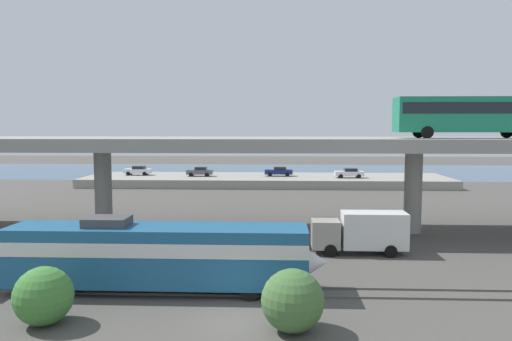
{
  "coord_description": "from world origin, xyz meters",
  "views": [
    {
      "loc": [
        1.86,
        -22.38,
        9.19
      ],
      "look_at": [
        -0.2,
        24.56,
        4.96
      ],
      "focal_mm": 34.26,
      "sensor_mm": 36.0,
      "label": 1
    }
  ],
  "objects_px": {
    "transit_bus_on_overpass": "(469,113)",
    "parked_car_1": "(349,173)",
    "parked_car_0": "(200,171)",
    "parked_car_3": "(138,170)",
    "train_locomotive": "(173,253)",
    "parked_car_2": "(279,171)",
    "service_truck_west": "(361,231)"
  },
  "relations": [
    {
      "from": "train_locomotive",
      "to": "parked_car_2",
      "type": "distance_m",
      "value": 51.6
    },
    {
      "from": "parked_car_1",
      "to": "parked_car_3",
      "type": "xyz_separation_m",
      "value": [
        -33.81,
        2.71,
        -0.0
      ]
    },
    {
      "from": "parked_car_1",
      "to": "parked_car_3",
      "type": "distance_m",
      "value": 33.92
    },
    {
      "from": "service_truck_west",
      "to": "parked_car_2",
      "type": "bearing_deg",
      "value": -82.13
    },
    {
      "from": "transit_bus_on_overpass",
      "to": "parked_car_1",
      "type": "xyz_separation_m",
      "value": [
        -4.78,
        33.96,
        -8.2
      ]
    },
    {
      "from": "parked_car_3",
      "to": "parked_car_0",
      "type": "bearing_deg",
      "value": 172.98
    },
    {
      "from": "transit_bus_on_overpass",
      "to": "parked_car_3",
      "type": "bearing_deg",
      "value": 136.45
    },
    {
      "from": "train_locomotive",
      "to": "parked_car_1",
      "type": "xyz_separation_m",
      "value": [
        16.91,
        49.08,
        -0.1
      ]
    },
    {
      "from": "transit_bus_on_overpass",
      "to": "parked_car_0",
      "type": "bearing_deg",
      "value": 128.57
    },
    {
      "from": "transit_bus_on_overpass",
      "to": "parked_car_3",
      "type": "relative_size",
      "value": 2.78
    },
    {
      "from": "train_locomotive",
      "to": "parked_car_0",
      "type": "relative_size",
      "value": 4.34
    },
    {
      "from": "train_locomotive",
      "to": "parked_car_3",
      "type": "height_order",
      "value": "train_locomotive"
    },
    {
      "from": "parked_car_2",
      "to": "parked_car_3",
      "type": "relative_size",
      "value": 1.02
    },
    {
      "from": "service_truck_west",
      "to": "parked_car_3",
      "type": "relative_size",
      "value": 1.58
    },
    {
      "from": "service_truck_west",
      "to": "parked_car_3",
      "type": "xyz_separation_m",
      "value": [
        -28.81,
        43.01,
        0.45
      ]
    },
    {
      "from": "service_truck_west",
      "to": "parked_car_0",
      "type": "xyz_separation_m",
      "value": [
        -18.46,
        41.74,
        0.45
      ]
    },
    {
      "from": "transit_bus_on_overpass",
      "to": "parked_car_1",
      "type": "bearing_deg",
      "value": 98.01
    },
    {
      "from": "transit_bus_on_overpass",
      "to": "parked_car_3",
      "type": "xyz_separation_m",
      "value": [
        -38.58,
        36.68,
        -8.2
      ]
    },
    {
      "from": "service_truck_west",
      "to": "parked_car_1",
      "type": "xyz_separation_m",
      "value": [
        5.0,
        40.3,
        0.45
      ]
    },
    {
      "from": "transit_bus_on_overpass",
      "to": "service_truck_west",
      "type": "distance_m",
      "value": 14.51
    },
    {
      "from": "parked_car_3",
      "to": "transit_bus_on_overpass",
      "type": "bearing_deg",
      "value": 136.45
    },
    {
      "from": "parked_car_3",
      "to": "service_truck_west",
      "type": "bearing_deg",
      "value": 123.82
    },
    {
      "from": "transit_bus_on_overpass",
      "to": "parked_car_1",
      "type": "height_order",
      "value": "transit_bus_on_overpass"
    },
    {
      "from": "transit_bus_on_overpass",
      "to": "parked_car_1",
      "type": "relative_size",
      "value": 2.73
    },
    {
      "from": "parked_car_0",
      "to": "parked_car_3",
      "type": "distance_m",
      "value": 10.43
    },
    {
      "from": "train_locomotive",
      "to": "service_truck_west",
      "type": "distance_m",
      "value": 14.81
    },
    {
      "from": "parked_car_0",
      "to": "parked_car_2",
      "type": "relative_size",
      "value": 0.93
    },
    {
      "from": "transit_bus_on_overpass",
      "to": "parked_car_0",
      "type": "relative_size",
      "value": 2.94
    },
    {
      "from": "transit_bus_on_overpass",
      "to": "parked_car_2",
      "type": "bearing_deg",
      "value": 113.41
    },
    {
      "from": "parked_car_0",
      "to": "service_truck_west",
      "type": "bearing_deg",
      "value": 113.86
    },
    {
      "from": "train_locomotive",
      "to": "transit_bus_on_overpass",
      "type": "xyz_separation_m",
      "value": [
        21.69,
        15.12,
        8.1
      ]
    },
    {
      "from": "transit_bus_on_overpass",
      "to": "parked_car_1",
      "type": "distance_m",
      "value": 35.26
    }
  ]
}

